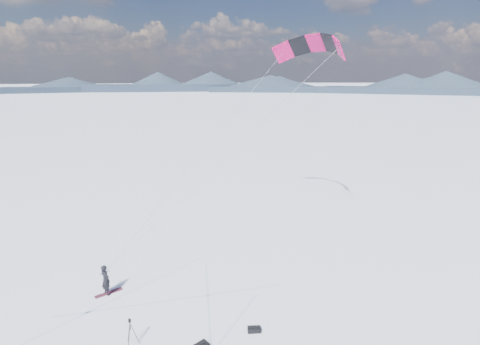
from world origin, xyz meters
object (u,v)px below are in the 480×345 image
tripod (130,329)px  gear_bag_b (254,329)px  snowkiter (107,294)px  snowboard (109,293)px

tripod → gear_bag_b: tripod is taller
snowkiter → tripod: bearing=162.3°
snowboard → snowkiter: bearing=-161.4°
tripod → gear_bag_b: bearing=-9.6°
snowboard → gear_bag_b: size_ratio=2.14×
gear_bag_b → snowboard: bearing=155.6°
snowkiter → tripod: tripod is taller
gear_bag_b → tripod: bearing=-174.6°
tripod → snowkiter: bearing=104.9°
tripod → gear_bag_b: size_ratio=1.95×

